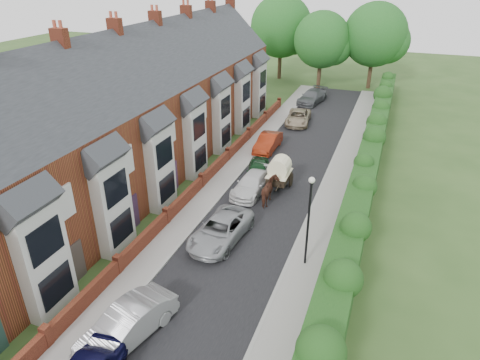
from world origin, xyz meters
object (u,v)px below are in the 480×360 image
object	(u,v)px
lamppost	(309,211)
car_green	(258,171)
horse_cart	(279,171)
horse	(270,192)
car_red	(268,142)
car_beige	(298,117)
car_grey	(312,97)
car_silver_a	(128,324)
car_silver_b	(221,230)
car_white	(252,184)

from	to	relation	value
lamppost	car_green	world-z (taller)	lamppost
lamppost	horse_cart	bearing A→B (deg)	114.95
horse	lamppost	bearing A→B (deg)	117.82
car_red	car_beige	xyz separation A→B (m)	(0.82, 7.43, -0.04)
car_grey	horse	size ratio (longest dim) A/B	2.44
car_silver_a	car_beige	distance (m)	29.07
car_silver_a	car_green	size ratio (longest dim) A/B	1.16
car_silver_b	horse	distance (m)	5.20
lamppost	car_red	bearing A→B (deg)	114.26
car_silver_a	car_silver_b	bearing A→B (deg)	98.36
lamppost	horse	world-z (taller)	lamppost
car_silver_b	car_green	world-z (taller)	car_silver_b
lamppost	car_silver_a	size ratio (longest dim) A/B	1.12
car_silver_b	horse	xyz separation A→B (m)	(1.37, 5.01, 0.18)
car_silver_b	car_grey	xyz separation A→B (m)	(-0.73, 28.47, 0.04)
car_white	car_beige	distance (m)	15.04
car_beige	horse_cart	size ratio (longest dim) A/B	1.41
car_white	horse_cart	size ratio (longest dim) A/B	1.36
car_silver_a	horse	size ratio (longest dim) A/B	2.22
car_white	car_red	world-z (taller)	car_red
car_beige	horse_cart	distance (m)	13.99
car_silver_a	car_white	bearing A→B (deg)	101.91
lamppost	car_red	world-z (taller)	lamppost
car_white	car_grey	distance (m)	22.41
car_silver_a	car_white	xyz separation A→B (m)	(0.67, 14.04, -0.11)
car_white	horse	size ratio (longest dim) A/B	2.16
car_red	horse_cart	bearing A→B (deg)	-65.75
car_beige	horse	xyz separation A→B (m)	(1.95, -16.09, 0.23)
lamppost	car_grey	size ratio (longest dim) A/B	1.01
lamppost	car_grey	world-z (taller)	lamppost
car_white	lamppost	bearing A→B (deg)	-47.71
lamppost	horse	xyz separation A→B (m)	(-3.63, 5.54, -2.42)
car_grey	car_beige	bearing A→B (deg)	-77.77
lamppost	car_grey	bearing A→B (deg)	101.18
horse	horse_cart	world-z (taller)	horse_cart
lamppost	car_silver_a	distance (m)	9.81
horse	car_white	bearing A→B (deg)	-39.24
car_silver_a	car_grey	world-z (taller)	car_silver_a
car_silver_a	horse	world-z (taller)	horse
car_silver_a	horse_cart	size ratio (longest dim) A/B	1.39
car_green	horse	bearing A→B (deg)	-73.43
car_silver_b	car_red	distance (m)	13.74
car_beige	horse	world-z (taller)	horse
car_silver_a	car_green	xyz separation A→B (m)	(0.43, 16.04, -0.08)
car_white	car_grey	size ratio (longest dim) A/B	0.89
car_green	horse_cart	size ratio (longest dim) A/B	1.20
horse	car_grey	bearing A→B (deg)	-90.26
car_red	car_beige	world-z (taller)	car_red
car_silver_b	car_silver_a	bearing A→B (deg)	-91.35
car_silver_b	car_grey	world-z (taller)	car_grey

